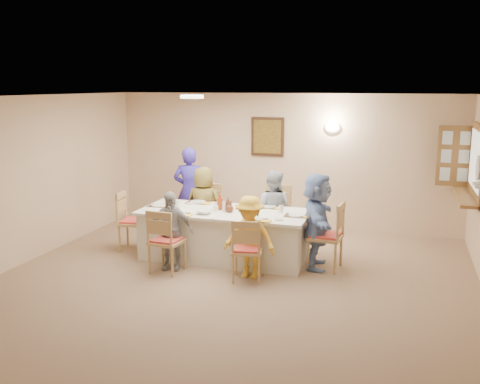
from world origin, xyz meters
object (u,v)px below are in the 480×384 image
(chair_back_left, at_px, (206,213))
(diner_back_left, at_px, (204,205))
(caregiver, at_px, (189,191))
(condiment_ketchup, at_px, (220,202))
(chair_front_right, at_px, (247,249))
(diner_right_end, at_px, (317,221))
(chair_back_right, at_px, (275,217))
(chair_front_left, at_px, (167,240))
(diner_back_right, at_px, (273,210))
(chair_right_end, at_px, (325,235))
(diner_front_right, at_px, (250,237))
(dining_table, at_px, (225,235))
(diner_front_left, at_px, (170,230))
(serving_hatch, at_px, (478,163))
(chair_left_end, at_px, (134,221))

(chair_back_left, distance_m, diner_back_left, 0.20)
(caregiver, distance_m, condiment_ketchup, 1.46)
(chair_front_right, relative_size, condiment_ketchup, 3.54)
(diner_right_end, bearing_deg, chair_back_left, 60.51)
(chair_back_right, height_order, chair_front_left, chair_back_right)
(condiment_ketchup, bearing_deg, diner_right_end, -2.05)
(diner_back_right, bearing_deg, caregiver, -8.65)
(diner_back_left, bearing_deg, chair_front_left, 89.29)
(chair_right_end, relative_size, diner_front_right, 0.86)
(dining_table, bearing_deg, diner_back_left, 131.42)
(chair_front_right, distance_m, diner_front_left, 1.21)
(dining_table, bearing_deg, chair_front_left, -126.87)
(serving_hatch, bearing_deg, chair_right_end, -152.66)
(serving_hatch, distance_m, chair_back_right, 3.20)
(chair_left_end, relative_size, diner_back_left, 0.73)
(chair_back_left, xyz_separation_m, diner_right_end, (2.02, -0.80, 0.21))
(dining_table, distance_m, diner_right_end, 1.46)
(dining_table, bearing_deg, chair_left_end, 180.00)
(dining_table, height_order, chair_right_end, chair_right_end)
(chair_left_end, bearing_deg, condiment_ketchup, -97.33)
(diner_back_left, distance_m, diner_back_right, 1.20)
(dining_table, distance_m, chair_front_left, 1.00)
(chair_right_end, xyz_separation_m, caregiver, (-2.60, 1.15, 0.29))
(chair_back_right, distance_m, chair_right_end, 1.24)
(chair_front_right, distance_m, diner_front_right, 0.18)
(chair_back_left, relative_size, diner_front_right, 0.85)
(diner_front_left, relative_size, caregiver, 0.74)
(dining_table, relative_size, diner_back_left, 1.97)
(diner_front_right, bearing_deg, serving_hatch, 35.87)
(chair_left_end, bearing_deg, diner_front_right, -117.00)
(chair_left_end, height_order, condiment_ketchup, condiment_ketchup)
(chair_left_end, height_order, diner_back_left, diner_back_left)
(diner_front_right, bearing_deg, chair_back_left, 134.83)
(chair_front_left, distance_m, diner_front_left, 0.16)
(diner_back_right, relative_size, diner_front_right, 1.13)
(chair_back_left, relative_size, chair_right_end, 0.99)
(chair_right_end, bearing_deg, diner_back_right, -120.47)
(chair_front_right, relative_size, diner_right_end, 0.63)
(caregiver, bearing_deg, chair_left_end, 55.74)
(diner_front_right, relative_size, condiment_ketchup, 4.62)
(diner_back_right, bearing_deg, chair_back_left, 1.54)
(diner_front_left, distance_m, diner_front_right, 1.20)
(serving_hatch, height_order, chair_back_left, serving_hatch)
(chair_front_right, relative_size, diner_back_left, 0.68)
(chair_front_left, bearing_deg, chair_right_end, -154.00)
(diner_front_right, xyz_separation_m, condiment_ketchup, (-0.69, 0.73, 0.31))
(chair_left_end, bearing_deg, diner_front_left, -135.05)
(chair_front_left, bearing_deg, diner_front_left, -84.41)
(diner_back_right, relative_size, condiment_ketchup, 5.21)
(diner_back_left, xyz_separation_m, diner_front_left, (0.00, -1.36, -0.08))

